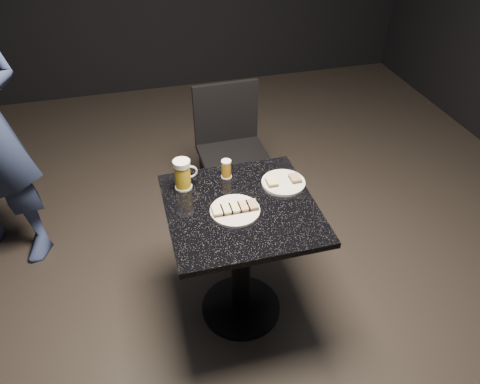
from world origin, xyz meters
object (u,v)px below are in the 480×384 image
object	(u,v)px
plate_small	(283,183)
beer_tumbler	(226,169)
plate_large	(235,211)
beer_mug	(183,174)
chair	(231,145)
table	(241,244)

from	to	relation	value
plate_small	beer_tumbler	world-z (taller)	beer_tumbler
plate_large	beer_mug	size ratio (longest dim) A/B	1.47
plate_large	chair	size ratio (longest dim) A/B	0.26
table	chair	world-z (taller)	chair
beer_mug	plate_small	bearing A→B (deg)	-11.49
plate_large	table	distance (m)	0.25
table	beer_tumbler	size ratio (longest dim) A/B	7.65
plate_large	table	xyz separation A→B (m)	(0.04, 0.03, -0.25)
plate_small	beer_tumbler	size ratio (longest dim) A/B	2.22
plate_small	beer_mug	world-z (taller)	beer_mug
plate_small	chair	world-z (taller)	chair
plate_small	beer_mug	bearing A→B (deg)	168.51
plate_small	chair	size ratio (longest dim) A/B	0.25
beer_mug	chair	size ratio (longest dim) A/B	0.18
plate_large	beer_mug	world-z (taller)	beer_mug
plate_large	beer_mug	distance (m)	0.32
table	chair	bearing A→B (deg)	78.96
beer_mug	beer_tumbler	distance (m)	0.23
plate_large	chair	world-z (taller)	chair
plate_small	beer_tumbler	distance (m)	0.29
plate_small	table	xyz separation A→B (m)	(-0.25, -0.12, -0.25)
chair	plate_small	bearing A→B (deg)	-85.10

